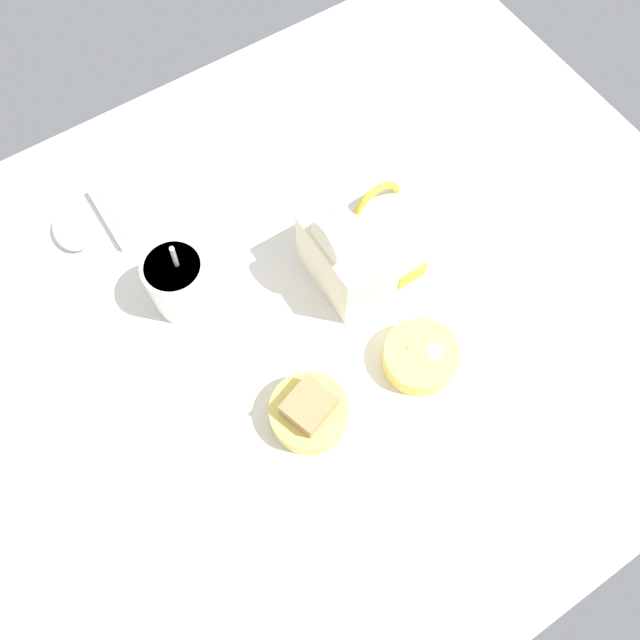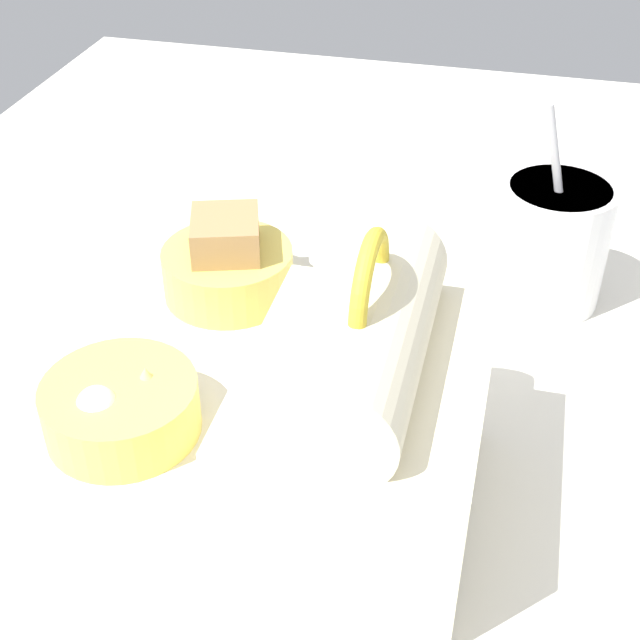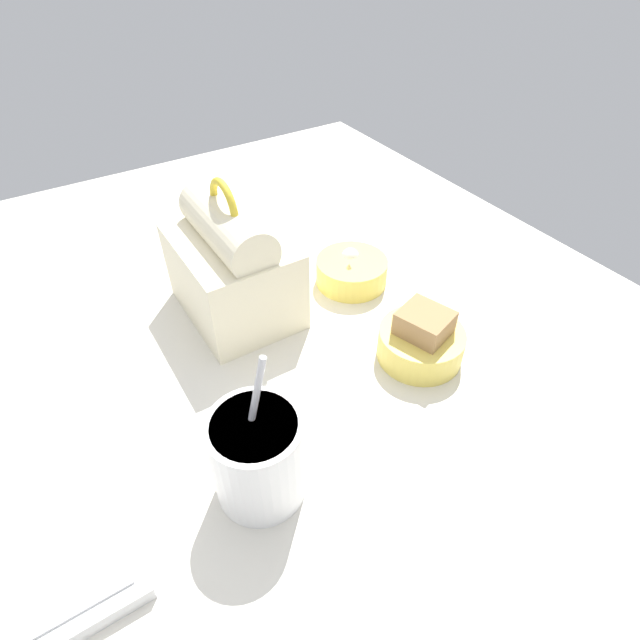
{
  "view_description": "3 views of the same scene",
  "coord_description": "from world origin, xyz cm",
  "views": [
    {
      "loc": [
        -21.04,
        -35.28,
        92.7
      ],
      "look_at": [
        -0.73,
        -3.88,
        7.0
      ],
      "focal_mm": 35.0,
      "sensor_mm": 36.0,
      "label": 1
    },
    {
      "loc": [
        52.56,
        9.39,
        47.36
      ],
      "look_at": [
        -0.73,
        -3.88,
        7.0
      ],
      "focal_mm": 50.0,
      "sensor_mm": 36.0,
      "label": 2
    },
    {
      "loc": [
        -42.97,
        22.75,
        51.1
      ],
      "look_at": [
        -0.73,
        -3.88,
        7.0
      ],
      "focal_mm": 28.0,
      "sensor_mm": 36.0,
      "label": 3
    }
  ],
  "objects": [
    {
      "name": "desk_surface",
      "position": [
        0.0,
        0.0,
        1.0
      ],
      "size": [
        140.0,
        110.0,
        2.0
      ],
      "color": "silver",
      "rests_on": "ground"
    },
    {
      "name": "keyboard",
      "position": [
        -2.14,
        32.86,
        3.02
      ],
      "size": [
        36.55,
        13.57,
        2.1
      ],
      "color": "silver",
      "rests_on": "desk_surface"
    },
    {
      "name": "lunch_bag",
      "position": [
        12.76,
        2.27,
        10.0
      ],
      "size": [
        18.72,
        14.46,
        21.22
      ],
      "color": "#EFE5C1",
      "rests_on": "desk_surface"
    },
    {
      "name": "soup_cup",
      "position": [
        -15.57,
        12.83,
        7.71
      ],
      "size": [
        9.54,
        9.54,
        18.27
      ],
      "color": "white",
      "rests_on": "desk_surface"
    },
    {
      "name": "bento_bowl_sandwich",
      "position": [
        -9.43,
        -14.43,
        4.87
      ],
      "size": [
        11.53,
        11.53,
        7.69
      ],
      "color": "#EFD65B",
      "rests_on": "desk_surface"
    },
    {
      "name": "bento_bowl_snacks",
      "position": [
        9.32,
        -16.16,
        4.25
      ],
      "size": [
        11.35,
        11.35,
        5.09
      ],
      "color": "#EFD65B",
      "rests_on": "desk_surface"
    },
    {
      "name": "computer_mouse",
      "position": [
        -25.85,
        33.64,
        3.41
      ],
      "size": [
        6.01,
        8.39,
        2.82
      ],
      "color": "silver",
      "rests_on": "desk_surface"
    }
  ]
}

